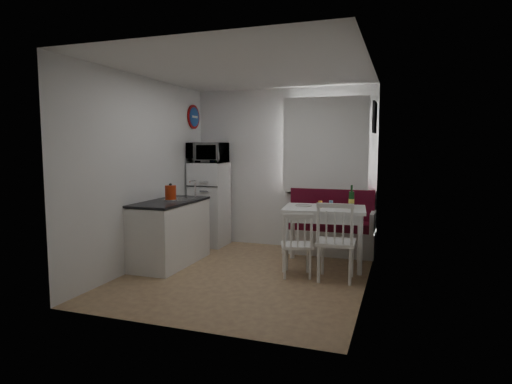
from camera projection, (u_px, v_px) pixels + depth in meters
floor at (247, 275)px, 5.54m from camera, size 3.00×3.50×0.02m
ceiling at (246, 70)px, 5.27m from camera, size 3.00×3.50×0.02m
wall_back at (283, 168)px, 7.05m from camera, size 3.00×0.02×2.60m
wall_front at (177, 187)px, 3.76m from camera, size 3.00×0.02×2.60m
wall_left at (144, 172)px, 5.89m from camera, size 0.02×3.50×2.60m
wall_right at (369, 177)px, 4.92m from camera, size 0.02×3.50×2.60m
window at (326, 148)px, 6.76m from camera, size 1.22×0.06×1.47m
curtain at (325, 145)px, 6.69m from camera, size 1.35×0.02×1.50m
kitchen_counter at (171, 232)px, 6.03m from camera, size 0.62×1.32×1.16m
wall_sign at (194, 117)px, 7.15m from camera, size 0.03×0.40×0.40m
picture_frame at (374, 118)px, 5.88m from camera, size 0.04×0.52×0.42m
bench at (330, 232)px, 6.66m from camera, size 1.38×0.53×0.99m
dining_table at (324, 214)px, 5.87m from camera, size 1.17×0.88×0.82m
chair_left at (295, 238)px, 5.36m from camera, size 0.49×0.48×0.45m
chair_right at (335, 233)px, 5.18m from camera, size 0.48×0.46×0.53m
fridge at (210, 204)px, 7.16m from camera, size 0.56×0.56×1.39m
microwave at (208, 153)px, 7.03m from camera, size 0.60×0.41×0.33m
kettle at (171, 193)px, 5.89m from camera, size 0.18×0.18×0.24m
wine_bottle at (352, 196)px, 5.83m from camera, size 0.08×0.08×0.31m
drinking_glass_orange at (320, 204)px, 5.83m from camera, size 0.06×0.06×0.09m
drinking_glass_blue at (331, 204)px, 5.88m from camera, size 0.06×0.06×0.09m
plate at (303, 206)px, 5.98m from camera, size 0.23×0.23×0.02m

